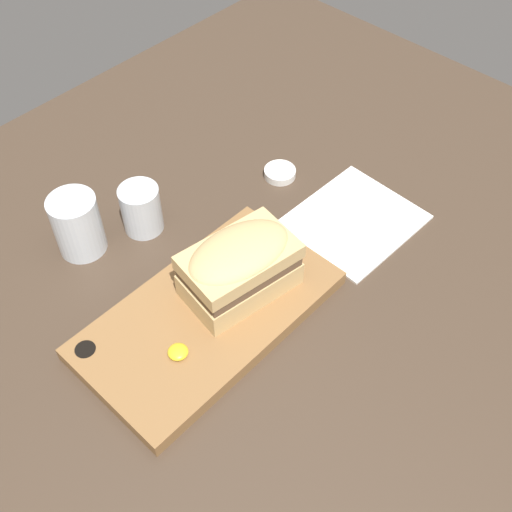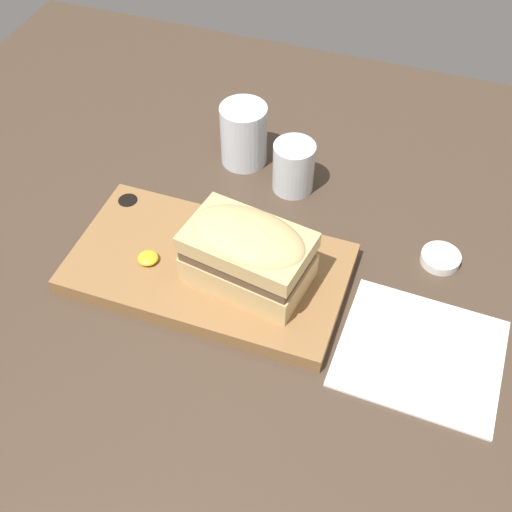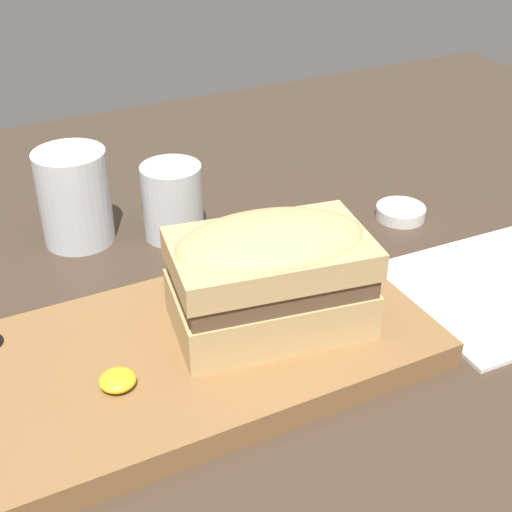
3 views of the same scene
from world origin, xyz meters
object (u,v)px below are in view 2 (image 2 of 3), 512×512
object	(u,v)px
water_glass	(244,138)
condiment_dish	(440,258)
sandwich	(248,251)
serving_board	(208,268)
napkin	(420,353)
wine_glass	(293,169)

from	to	relation	value
water_glass	condiment_dish	bearing A→B (deg)	-19.01
condiment_dish	sandwich	bearing A→B (deg)	-150.47
sandwich	serving_board	bearing A→B (deg)	174.06
sandwich	napkin	world-z (taller)	sandwich
napkin	water_glass	bearing A→B (deg)	140.44
condiment_dish	napkin	bearing A→B (deg)	-89.82
serving_board	wine_glass	xyz separation A→B (cm)	(5.61, 20.44, 2.40)
water_glass	condiment_dish	world-z (taller)	water_glass
serving_board	napkin	bearing A→B (deg)	-6.39
napkin	wine_glass	bearing A→B (deg)	135.10
water_glass	napkin	world-z (taller)	water_glass
sandwich	napkin	size ratio (longest dim) A/B	0.84
sandwich	condiment_dish	bearing A→B (deg)	29.53
wine_glass	condiment_dish	xyz separation A→B (cm)	(23.77, -7.80, -2.89)
serving_board	water_glass	distance (cm)	24.50
napkin	condiment_dish	distance (cm)	15.95
wine_glass	condiment_dish	size ratio (longest dim) A/B	1.47
napkin	condiment_dish	xyz separation A→B (cm)	(-0.05, 15.94, 0.48)
napkin	sandwich	bearing A→B (deg)	173.50
sandwich	wine_glass	bearing A→B (deg)	90.97
sandwich	condiment_dish	xyz separation A→B (cm)	(23.41, 13.26, -6.75)
sandwich	condiment_dish	size ratio (longest dim) A/B	3.10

